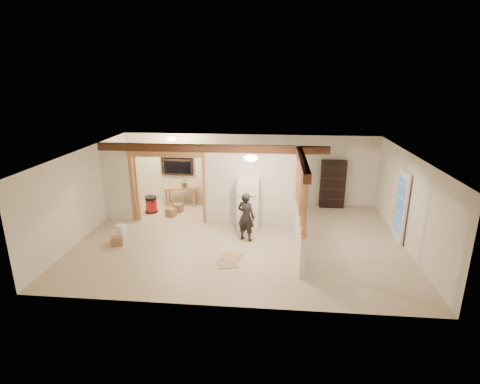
# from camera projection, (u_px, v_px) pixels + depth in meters

# --- Properties ---
(floor) EXTENTS (9.00, 6.50, 0.01)m
(floor) POSITION_uv_depth(u_px,v_px,m) (241.00, 239.00, 10.67)
(floor) COLOR #BEAC8D
(floor) RESTS_ON ground
(ceiling) EXTENTS (9.00, 6.50, 0.01)m
(ceiling) POSITION_uv_depth(u_px,v_px,m) (241.00, 153.00, 9.92)
(ceiling) COLOR white
(wall_back) EXTENTS (9.00, 0.01, 2.50)m
(wall_back) POSITION_uv_depth(u_px,v_px,m) (249.00, 169.00, 13.38)
(wall_back) COLOR silver
(wall_back) RESTS_ON floor
(wall_front) EXTENTS (9.00, 0.01, 2.50)m
(wall_front) POSITION_uv_depth(u_px,v_px,m) (225.00, 250.00, 7.20)
(wall_front) COLOR silver
(wall_front) RESTS_ON floor
(wall_left) EXTENTS (0.01, 6.50, 2.50)m
(wall_left) POSITION_uv_depth(u_px,v_px,m) (84.00, 193.00, 10.70)
(wall_left) COLOR silver
(wall_left) RESTS_ON floor
(wall_right) EXTENTS (0.01, 6.50, 2.50)m
(wall_right) POSITION_uv_depth(u_px,v_px,m) (410.00, 203.00, 9.88)
(wall_right) COLOR silver
(wall_right) RESTS_ON floor
(partition_left_stub) EXTENTS (0.90, 0.12, 2.50)m
(partition_left_stub) POSITION_uv_depth(u_px,v_px,m) (117.00, 182.00, 11.79)
(partition_left_stub) COLOR silver
(partition_left_stub) RESTS_ON floor
(partition_center) EXTENTS (2.80, 0.12, 2.50)m
(partition_center) POSITION_uv_depth(u_px,v_px,m) (251.00, 186.00, 11.41)
(partition_center) COLOR silver
(partition_center) RESTS_ON floor
(doorway_frame) EXTENTS (2.46, 0.14, 2.20)m
(doorway_frame) POSITION_uv_depth(u_px,v_px,m) (168.00, 188.00, 11.69)
(doorway_frame) COLOR #BB7F4E
(doorway_frame) RESTS_ON floor
(header_beam_back) EXTENTS (7.00, 0.18, 0.22)m
(header_beam_back) POSITION_uv_depth(u_px,v_px,m) (211.00, 148.00, 11.18)
(header_beam_back) COLOR #522E1C
(header_beam_back) RESTS_ON ceiling
(header_beam_right) EXTENTS (0.18, 3.30, 0.22)m
(header_beam_right) POSITION_uv_depth(u_px,v_px,m) (302.00, 162.00, 9.43)
(header_beam_right) COLOR #522E1C
(header_beam_right) RESTS_ON ceiling
(pony_wall) EXTENTS (0.12, 3.20, 1.00)m
(pony_wall) POSITION_uv_depth(u_px,v_px,m) (299.00, 231.00, 9.99)
(pony_wall) COLOR silver
(pony_wall) RESTS_ON floor
(stud_partition) EXTENTS (0.14, 3.20, 1.32)m
(stud_partition) POSITION_uv_depth(u_px,v_px,m) (301.00, 189.00, 9.64)
(stud_partition) COLOR #BB7F4E
(stud_partition) RESTS_ON pony_wall
(window_back) EXTENTS (1.12, 0.10, 1.10)m
(window_back) POSITION_uv_depth(u_px,v_px,m) (177.00, 160.00, 13.44)
(window_back) COLOR black
(window_back) RESTS_ON wall_back
(french_door) EXTENTS (0.12, 0.86, 2.00)m
(french_door) POSITION_uv_depth(u_px,v_px,m) (401.00, 207.00, 10.35)
(french_door) COLOR white
(french_door) RESTS_ON floor
(ceiling_dome_main) EXTENTS (0.36, 0.36, 0.16)m
(ceiling_dome_main) POSITION_uv_depth(u_px,v_px,m) (251.00, 158.00, 9.42)
(ceiling_dome_main) COLOR #FFEABF
(ceiling_dome_main) RESTS_ON ceiling
(ceiling_dome_util) EXTENTS (0.32, 0.32, 0.14)m
(ceiling_dome_util) POSITION_uv_depth(u_px,v_px,m) (172.00, 138.00, 12.33)
(ceiling_dome_util) COLOR #FFEABF
(ceiling_dome_util) RESTS_ON ceiling
(hanging_bulb) EXTENTS (0.07, 0.07, 0.07)m
(hanging_bulb) POSITION_uv_depth(u_px,v_px,m) (182.00, 152.00, 11.71)
(hanging_bulb) COLOR #FFD88C
(hanging_bulb) RESTS_ON ceiling
(refrigerator) EXTENTS (0.63, 0.62, 1.54)m
(refrigerator) POSITION_uv_depth(u_px,v_px,m) (248.00, 204.00, 11.21)
(refrigerator) COLOR silver
(refrigerator) RESTS_ON floor
(woman) EXTENTS (0.61, 0.52, 1.41)m
(woman) POSITION_uv_depth(u_px,v_px,m) (246.00, 217.00, 10.42)
(woman) COLOR #282425
(woman) RESTS_ON floor
(work_table) EXTENTS (1.17, 0.76, 0.68)m
(work_table) POSITION_uv_depth(u_px,v_px,m) (182.00, 195.00, 13.44)
(work_table) COLOR #BB7F4E
(work_table) RESTS_ON floor
(potted_plant) EXTENTS (0.32, 0.29, 0.32)m
(potted_plant) POSITION_uv_depth(u_px,v_px,m) (184.00, 183.00, 13.18)
(potted_plant) COLOR #275B21
(potted_plant) RESTS_ON work_table
(shop_vac) EXTENTS (0.55, 0.55, 0.56)m
(shop_vac) POSITION_uv_depth(u_px,v_px,m) (151.00, 204.00, 12.70)
(shop_vac) COLOR maroon
(shop_vac) RESTS_ON floor
(bookshelf) EXTENTS (0.84, 0.28, 1.69)m
(bookshelf) POSITION_uv_depth(u_px,v_px,m) (333.00, 184.00, 13.03)
(bookshelf) COLOR black
(bookshelf) RESTS_ON floor
(bucket) EXTENTS (0.38, 0.38, 0.39)m
(bucket) POSITION_uv_depth(u_px,v_px,m) (121.00, 231.00, 10.72)
(bucket) COLOR white
(bucket) RESTS_ON floor
(box_util_a) EXTENTS (0.38, 0.35, 0.27)m
(box_util_a) POSITION_uv_depth(u_px,v_px,m) (178.00, 208.00, 12.79)
(box_util_a) COLOR #976849
(box_util_a) RESTS_ON floor
(box_util_b) EXTENTS (0.36, 0.36, 0.26)m
(box_util_b) POSITION_uv_depth(u_px,v_px,m) (171.00, 212.00, 12.39)
(box_util_b) COLOR #976849
(box_util_b) RESTS_ON floor
(box_front) EXTENTS (0.37, 0.34, 0.25)m
(box_front) POSITION_uv_depth(u_px,v_px,m) (117.00, 241.00, 10.26)
(box_front) COLOR #976849
(box_front) RESTS_ON floor
(floor_panel_near) EXTENTS (0.60, 0.60, 0.02)m
(floor_panel_near) POSITION_uv_depth(u_px,v_px,m) (231.00, 257.00, 9.63)
(floor_panel_near) COLOR tan
(floor_panel_near) RESTS_ON floor
(floor_panel_far) EXTENTS (0.58, 0.51, 0.02)m
(floor_panel_far) POSITION_uv_depth(u_px,v_px,m) (227.00, 264.00, 9.23)
(floor_panel_far) COLOR tan
(floor_panel_far) RESTS_ON floor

